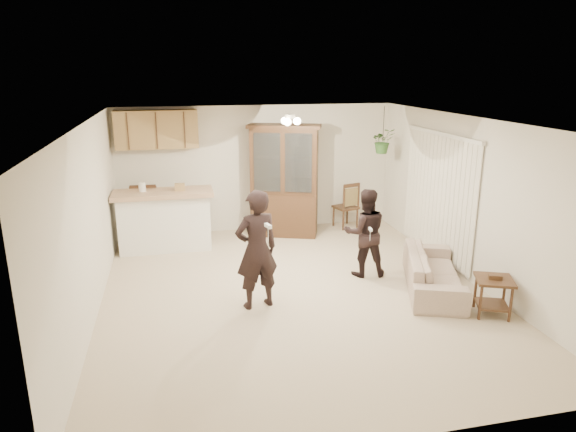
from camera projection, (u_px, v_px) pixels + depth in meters
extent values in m
plane|color=beige|center=(295.00, 292.00, 7.58)|extent=(6.50, 6.50, 0.00)
cube|color=white|center=(295.00, 121.00, 6.89)|extent=(5.50, 6.50, 0.02)
cube|color=silver|center=(257.00, 169.00, 10.28)|extent=(5.50, 0.02, 2.50)
cube|color=silver|center=(387.00, 314.00, 4.18)|extent=(5.50, 0.02, 2.50)
cube|color=silver|center=(89.00, 223.00, 6.65)|extent=(0.02, 6.50, 2.50)
cube|color=silver|center=(470.00, 200.00, 7.81)|extent=(0.02, 6.50, 2.50)
cube|color=white|center=(165.00, 223.00, 9.25)|extent=(1.60, 0.55, 1.00)
cube|color=tan|center=(163.00, 193.00, 9.10)|extent=(1.75, 0.70, 0.08)
cube|color=olive|center=(157.00, 129.00, 9.47)|extent=(1.50, 0.34, 0.70)
imported|color=#295D25|center=(383.00, 141.00, 9.80)|extent=(0.43, 0.37, 0.48)
cylinder|color=black|center=(384.00, 124.00, 9.71)|extent=(0.01, 0.01, 0.65)
imported|color=beige|center=(434.00, 266.00, 7.60)|extent=(1.35, 2.01, 0.73)
imported|color=black|center=(257.00, 245.00, 6.89)|extent=(0.74, 0.58, 1.80)
imported|color=black|center=(365.00, 234.00, 8.05)|extent=(0.72, 0.60, 1.35)
cube|color=#361B13|center=(284.00, 214.00, 10.12)|extent=(1.37, 0.91, 0.85)
cube|color=#361B13|center=(284.00, 161.00, 9.83)|extent=(1.35, 0.85, 1.27)
cube|color=silver|center=(284.00, 161.00, 9.83)|extent=(1.04, 0.40, 1.11)
cube|color=#361B13|center=(284.00, 126.00, 9.64)|extent=(1.47, 0.97, 0.06)
cube|color=#361B13|center=(495.00, 280.00, 6.76)|extent=(0.61, 0.61, 0.04)
cube|color=#361B13|center=(492.00, 305.00, 6.86)|extent=(0.51, 0.51, 0.03)
cube|color=#361B13|center=(495.00, 277.00, 6.75)|extent=(0.20, 0.17, 0.06)
cube|color=#361B13|center=(144.00, 222.00, 9.27)|extent=(0.53, 0.53, 0.06)
cube|color=olive|center=(143.00, 206.00, 9.19)|extent=(0.38, 0.06, 0.44)
cube|color=#361B13|center=(141.00, 190.00, 9.11)|extent=(0.46, 0.07, 0.09)
cube|color=#361B13|center=(296.00, 214.00, 10.12)|extent=(0.58, 0.58, 0.05)
cube|color=olive|center=(296.00, 202.00, 10.05)|extent=(0.21, 0.27, 0.36)
cube|color=#361B13|center=(296.00, 190.00, 9.99)|extent=(0.25, 0.33, 0.07)
cube|color=#361B13|center=(346.00, 207.00, 10.60)|extent=(0.53, 0.53, 0.05)
cube|color=olive|center=(346.00, 195.00, 10.53)|extent=(0.31, 0.13, 0.37)
cube|color=#361B13|center=(346.00, 184.00, 10.46)|extent=(0.38, 0.15, 0.07)
cube|color=white|center=(268.00, 226.00, 6.46)|extent=(0.08, 0.15, 0.04)
cube|color=white|center=(370.00, 229.00, 7.68)|extent=(0.05, 0.13, 0.04)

